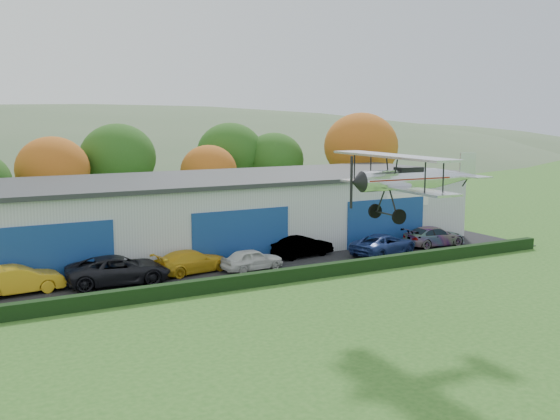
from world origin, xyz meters
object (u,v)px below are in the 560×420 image
hangar (207,212)px  car_7 (434,236)px  car_6 (384,244)px  biplane (410,177)px  car_1 (18,280)px  car_2 (119,270)px  car_4 (252,259)px  car_5 (302,246)px  car_3 (192,261)px

hangar → car_7: size_ratio=8.12×
car_6 → biplane: (-8.51, -12.85, 6.20)m
car_1 → car_2: bearing=-99.6°
car_2 → car_6: 18.52m
car_2 → car_6: size_ratio=1.11×
car_1 → car_6: size_ratio=0.89×
car_7 → car_2: bearing=90.8°
hangar → car_4: 8.51m
car_4 → car_5: size_ratio=0.89×
car_6 → car_2: bearing=70.8°
car_7 → biplane: size_ratio=0.63×
car_7 → biplane: (-13.81, -13.63, 6.22)m
hangar → car_6: hangar is taller
car_4 → biplane: (1.65, -13.16, 6.26)m
car_2 → car_3: size_ratio=1.21×
car_2 → car_6: bearing=-89.1°
car_7 → car_3: bearing=89.2°
car_3 → biplane: size_ratio=0.62×
car_3 → car_6: 13.88m
car_4 → biplane: bearing=-178.1°
car_4 → car_1: bearing=80.4°
car_3 → car_5: size_ratio=1.10×
hangar → car_5: (4.42, -6.40, -1.86)m
hangar → car_2: 11.68m
car_1 → car_6: bearing=-98.5°
car_2 → car_5: bearing=-80.7°
car_3 → car_5: car_5 is taller
car_1 → car_3: size_ratio=0.97×
car_7 → car_4: bearing=93.0°
hangar → car_4: bearing=-92.2°
hangar → car_2: hangar is taller
car_4 → car_7: bearing=-93.4°
car_7 → hangar: bearing=64.0°
hangar → car_4: size_ratio=10.09×
hangar → car_2: (-8.65, -7.64, -1.78)m
car_5 → car_6: bearing=-119.3°
car_4 → car_7: size_ratio=0.80×
car_5 → car_3: bearing=87.7°
hangar → car_3: 8.37m
car_2 → biplane: 18.10m
car_5 → car_7: 10.81m
biplane → car_4: bearing=100.0°
car_5 → biplane: biplane is taller
car_3 → car_4: size_ratio=1.23×
car_3 → car_2: bearing=84.4°
car_4 → car_5: car_5 is taller
car_5 → car_6: same height
hangar → biplane: size_ratio=5.10×
car_2 → car_7: 23.80m
biplane → car_7: bearing=47.5°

